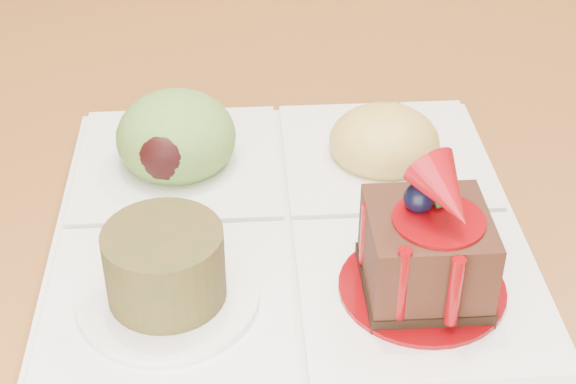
# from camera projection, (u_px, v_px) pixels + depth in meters

# --- Properties ---
(ground) EXTENTS (6.00, 6.00, 0.00)m
(ground) POSITION_uv_depth(u_px,v_px,m) (446.00, 323.00, 1.49)
(ground) COLOR brown
(sampler_plate) EXTENTS (0.30, 0.30, 0.10)m
(sampler_plate) POSITION_uv_depth(u_px,v_px,m) (284.00, 212.00, 0.47)
(sampler_plate) COLOR silver
(sampler_plate) RESTS_ON dining_table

